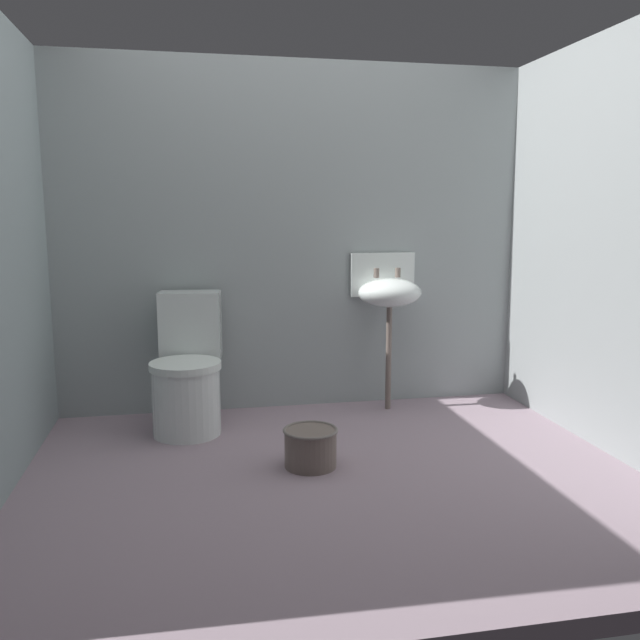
# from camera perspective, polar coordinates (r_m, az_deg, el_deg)

# --- Properties ---
(ground_plane) EXTENTS (3.34, 2.63, 0.08)m
(ground_plane) POSITION_cam_1_polar(r_m,az_deg,el_deg) (3.31, 0.95, -13.54)
(ground_plane) COLOR gray
(wall_back) EXTENTS (3.34, 0.10, 2.17)m
(wall_back) POSITION_cam_1_polar(r_m,az_deg,el_deg) (4.19, -2.34, 7.12)
(wall_back) COLOR #949E9E
(wall_back) RESTS_ON ground
(wall_right) EXTENTS (0.10, 2.43, 2.17)m
(wall_right) POSITION_cam_1_polar(r_m,az_deg,el_deg) (3.76, 24.05, 6.06)
(wall_right) COLOR #919798
(wall_right) RESTS_ON ground
(toilet_near_wall) EXTENTS (0.44, 0.63, 0.78)m
(toilet_near_wall) POSITION_cam_1_polar(r_m,az_deg,el_deg) (3.85, -11.44, -4.73)
(toilet_near_wall) COLOR white
(toilet_near_wall) RESTS_ON ground
(sink) EXTENTS (0.42, 0.35, 0.99)m
(sink) POSITION_cam_1_polar(r_m,az_deg,el_deg) (4.14, 5.97, 2.48)
(sink) COLOR #6B5D55
(sink) RESTS_ON ground
(bucket) EXTENTS (0.27, 0.27, 0.19)m
(bucket) POSITION_cam_1_polar(r_m,az_deg,el_deg) (3.30, -0.83, -10.96)
(bucket) COLOR #6B5D55
(bucket) RESTS_ON ground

